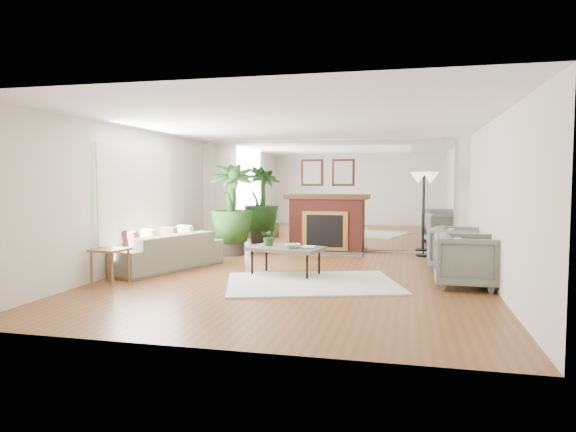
% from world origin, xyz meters
% --- Properties ---
extents(ground, '(7.00, 7.00, 0.00)m').
position_xyz_m(ground, '(0.00, 0.00, 0.00)').
color(ground, brown).
rests_on(ground, ground).
extents(wall_left, '(0.02, 7.00, 2.50)m').
position_xyz_m(wall_left, '(-2.99, 0.00, 1.25)').
color(wall_left, silver).
rests_on(wall_left, ground).
extents(wall_right, '(0.02, 7.00, 2.50)m').
position_xyz_m(wall_right, '(2.99, 0.00, 1.25)').
color(wall_right, silver).
rests_on(wall_right, ground).
extents(wall_back, '(6.00, 0.02, 2.50)m').
position_xyz_m(wall_back, '(0.00, 3.49, 1.25)').
color(wall_back, silver).
rests_on(wall_back, ground).
extents(mirror_panel, '(5.40, 0.04, 2.40)m').
position_xyz_m(mirror_panel, '(0.00, 3.47, 1.25)').
color(mirror_panel, silver).
rests_on(mirror_panel, wall_back).
extents(window_panel, '(0.04, 2.40, 1.50)m').
position_xyz_m(window_panel, '(-2.96, 0.40, 1.35)').
color(window_panel, '#B2E09E').
rests_on(window_panel, wall_left).
extents(fireplace, '(1.85, 0.83, 2.05)m').
position_xyz_m(fireplace, '(0.00, 3.26, 0.66)').
color(fireplace, maroon).
rests_on(fireplace, ground).
extents(area_rug, '(2.99, 2.51, 0.03)m').
position_xyz_m(area_rug, '(0.34, -0.31, 0.01)').
color(area_rug, silver).
rests_on(area_rug, ground).
extents(coffee_table, '(1.32, 0.94, 0.48)m').
position_xyz_m(coffee_table, '(-0.21, 0.28, 0.44)').
color(coffee_table, '#5C5248').
rests_on(coffee_table, ground).
extents(sofa, '(1.56, 2.38, 0.65)m').
position_xyz_m(sofa, '(-2.45, 0.39, 0.32)').
color(sofa, gray).
rests_on(sofa, ground).
extents(armchair_back, '(1.03, 1.01, 0.77)m').
position_xyz_m(armchair_back, '(2.60, 1.47, 0.38)').
color(armchair_back, gray).
rests_on(armchair_back, ground).
extents(armchair_front, '(0.89, 0.86, 0.79)m').
position_xyz_m(armchair_front, '(2.60, -0.04, 0.40)').
color(armchair_front, gray).
rests_on(armchair_front, ground).
extents(side_table, '(0.54, 0.54, 0.55)m').
position_xyz_m(side_table, '(-2.65, -1.01, 0.46)').
color(side_table, '#9C6C3E').
rests_on(side_table, ground).
extents(potted_ficus, '(1.18, 1.18, 1.93)m').
position_xyz_m(potted_ficus, '(-1.87, 2.30, 1.03)').
color(potted_ficus, '#29241E').
rests_on(potted_ficus, ground).
extents(floor_lamp, '(0.57, 0.32, 1.75)m').
position_xyz_m(floor_lamp, '(2.08, 3.02, 1.49)').
color(floor_lamp, black).
rests_on(floor_lamp, ground).
extents(tabletop_plant, '(0.32, 0.29, 0.32)m').
position_xyz_m(tabletop_plant, '(-0.51, 0.37, 0.64)').
color(tabletop_plant, '#305820').
rests_on(tabletop_plant, coffee_table).
extents(fruit_bowl, '(0.34, 0.34, 0.07)m').
position_xyz_m(fruit_bowl, '(-0.08, 0.18, 0.51)').
color(fruit_bowl, '#9C6C3E').
rests_on(fruit_bowl, coffee_table).
extents(book, '(0.20, 0.28, 0.02)m').
position_xyz_m(book, '(0.07, 0.29, 0.49)').
color(book, '#9C6C3E').
rests_on(book, coffee_table).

